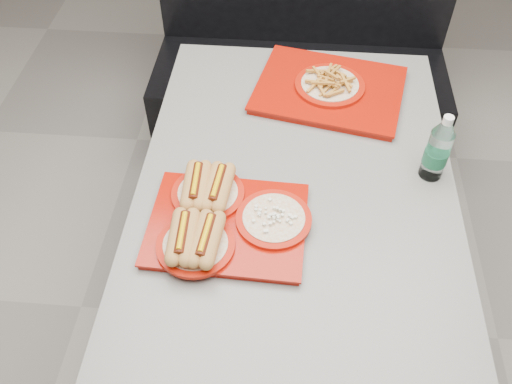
# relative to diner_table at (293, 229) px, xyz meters

# --- Properties ---
(ground) EXTENTS (6.00, 6.00, 0.00)m
(ground) POSITION_rel_diner_table_xyz_m (0.00, 0.00, -0.58)
(ground) COLOR gray
(ground) RESTS_ON ground
(diner_table) EXTENTS (0.92, 1.42, 0.75)m
(diner_table) POSITION_rel_diner_table_xyz_m (0.00, 0.00, 0.00)
(diner_table) COLOR black
(diner_table) RESTS_ON ground
(booth_bench) EXTENTS (1.30, 0.57, 1.35)m
(booth_bench) POSITION_rel_diner_table_xyz_m (0.00, 1.09, -0.18)
(booth_bench) COLOR black
(booth_bench) RESTS_ON ground
(tray_near) EXTENTS (0.43, 0.37, 0.09)m
(tray_near) POSITION_rel_diner_table_xyz_m (-0.19, -0.13, 0.20)
(tray_near) COLOR #960F04
(tray_near) RESTS_ON diner_table
(tray_far) EXTENTS (0.54, 0.46, 0.09)m
(tray_far) POSITION_rel_diner_table_xyz_m (0.09, 0.45, 0.19)
(tray_far) COLOR #960F04
(tray_far) RESTS_ON diner_table
(water_bottle) EXTENTS (0.07, 0.07, 0.22)m
(water_bottle) POSITION_rel_diner_table_xyz_m (0.38, 0.11, 0.26)
(water_bottle) COLOR silver
(water_bottle) RESTS_ON diner_table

